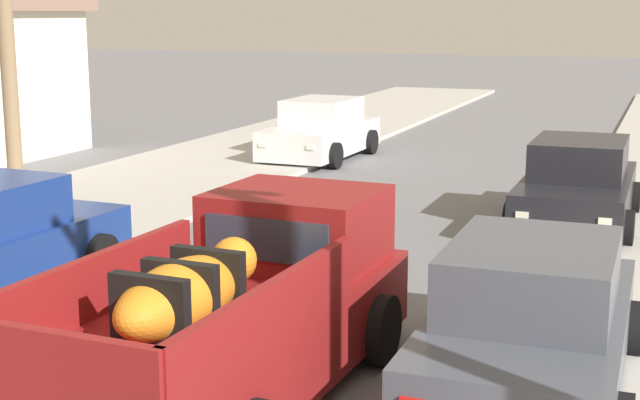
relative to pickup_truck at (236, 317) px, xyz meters
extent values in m
cube|color=#B2AFA8|center=(-6.54, 5.84, -0.75)|extent=(4.83, 60.00, 0.12)
cube|color=silver|center=(-5.53, 5.84, -0.76)|extent=(0.16, 60.00, 0.10)
cube|color=maroon|center=(-0.01, -0.17, -0.21)|extent=(2.12, 5.17, 0.80)
cube|color=maroon|center=(0.06, 1.43, 0.59)|extent=(1.78, 1.57, 0.80)
cube|color=#283342|center=(0.03, 0.67, 0.61)|extent=(1.38, 0.11, 0.44)
cube|color=#283342|center=(0.09, 2.18, 0.61)|extent=(1.46, 0.12, 0.48)
cube|color=maroon|center=(-0.95, -1.00, 0.47)|extent=(0.23, 3.30, 0.56)
cube|color=maroon|center=(0.87, -1.07, 0.47)|extent=(0.23, 3.30, 0.56)
cube|color=maroon|center=(-0.11, -2.68, 0.47)|extent=(1.88, 0.17, 0.56)
cylinder|color=black|center=(-0.93, 1.39, -0.43)|extent=(0.29, 0.77, 0.76)
cylinder|color=black|center=(1.03, 1.32, -0.43)|extent=(0.29, 0.77, 0.76)
ellipsoid|color=orange|center=(-0.04, -0.96, 0.49)|extent=(0.77, 1.73, 0.60)
sphere|color=orange|center=(0.00, -0.01, 0.57)|extent=(0.44, 0.44, 0.44)
cube|color=black|center=(-0.06, -1.43, 0.49)|extent=(0.72, 0.15, 0.61)
cube|color=black|center=(-0.04, -0.96, 0.49)|extent=(0.72, 0.15, 0.61)
cube|color=black|center=(-0.02, -0.50, 0.49)|extent=(0.72, 0.15, 0.61)
cube|color=silver|center=(-4.58, 14.19, -0.28)|extent=(1.87, 4.24, 0.72)
cube|color=silver|center=(-4.58, 14.29, 0.40)|extent=(1.57, 2.14, 0.64)
cube|color=#283342|center=(-4.60, 13.32, 0.38)|extent=(1.37, 0.11, 0.52)
cube|color=#283342|center=(-4.55, 15.26, 0.38)|extent=(1.34, 0.11, 0.50)
cylinder|color=black|center=(-3.71, 12.86, -0.49)|extent=(0.24, 0.65, 0.64)
cylinder|color=black|center=(-5.52, 12.91, -0.49)|extent=(0.24, 0.65, 0.64)
cylinder|color=black|center=(-3.65, 15.47, -0.49)|extent=(0.24, 0.65, 0.64)
cylinder|color=black|center=(-5.45, 15.51, -0.49)|extent=(0.24, 0.65, 0.64)
cube|color=red|center=(-3.89, 16.28, -0.17)|extent=(0.20, 0.05, 0.12)
cube|color=white|center=(-4.02, 12.06, -0.21)|extent=(0.20, 0.05, 0.10)
cube|color=red|center=(-5.16, 16.31, -0.17)|extent=(0.20, 0.05, 0.12)
cube|color=white|center=(-5.25, 12.09, -0.21)|extent=(0.20, 0.05, 0.10)
cube|color=black|center=(2.32, 8.63, -0.28)|extent=(1.77, 4.20, 0.72)
cube|color=black|center=(2.32, 8.73, 0.40)|extent=(1.52, 2.10, 0.64)
cube|color=#283342|center=(2.32, 7.76, 0.38)|extent=(1.37, 0.08, 0.52)
cube|color=#283342|center=(2.32, 9.70, 0.38)|extent=(1.34, 0.08, 0.50)
cylinder|color=black|center=(3.22, 7.33, -0.49)|extent=(0.22, 0.64, 0.64)
cylinder|color=black|center=(1.42, 7.33, -0.49)|extent=(0.22, 0.64, 0.64)
cylinder|color=black|center=(3.22, 9.93, -0.49)|extent=(0.22, 0.64, 0.64)
cylinder|color=black|center=(1.41, 9.93, -0.49)|extent=(0.22, 0.64, 0.64)
cube|color=red|center=(2.95, 10.74, -0.17)|extent=(0.20, 0.04, 0.12)
cube|color=white|center=(2.94, 6.52, -0.21)|extent=(0.20, 0.04, 0.10)
cube|color=red|center=(1.68, 10.74, -0.17)|extent=(0.20, 0.04, 0.12)
cube|color=white|center=(1.71, 6.52, -0.21)|extent=(0.20, 0.04, 0.10)
cube|color=#474C56|center=(2.63, 1.13, -0.28)|extent=(1.80, 4.22, 0.72)
cube|color=#474C56|center=(2.64, 1.03, 0.40)|extent=(1.54, 2.11, 0.64)
cube|color=#283342|center=(2.63, 2.00, 0.38)|extent=(1.37, 0.09, 0.52)
cube|color=#283342|center=(2.64, 0.06, 0.38)|extent=(1.34, 0.09, 0.50)
cylinder|color=black|center=(1.72, 2.42, -0.49)|extent=(0.23, 0.64, 0.64)
cylinder|color=black|center=(3.52, 2.44, -0.49)|extent=(0.23, 0.64, 0.64)
cylinder|color=black|center=(1.74, -0.18, -0.49)|extent=(0.23, 0.64, 0.64)
cube|color=white|center=(2.00, 3.24, -0.21)|extent=(0.20, 0.04, 0.10)
cube|color=white|center=(3.23, 3.25, -0.21)|extent=(0.20, 0.04, 0.10)
cube|color=#283342|center=(-4.52, 2.62, 0.38)|extent=(1.37, 0.14, 0.52)
cylinder|color=black|center=(-5.41, 3.09, -0.49)|extent=(0.25, 0.65, 0.64)
cylinder|color=black|center=(-3.60, 3.01, -0.49)|extent=(0.25, 0.65, 0.64)
cube|color=white|center=(-5.09, 3.88, -0.21)|extent=(0.20, 0.05, 0.10)
cube|color=white|center=(-3.85, 3.83, -0.21)|extent=(0.20, 0.05, 0.10)
cylinder|color=#846B4C|center=(-8.58, 7.35, 2.41)|extent=(0.31, 0.32, 6.45)
camera|label=1|loc=(3.78, -7.56, 2.86)|focal=51.68mm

